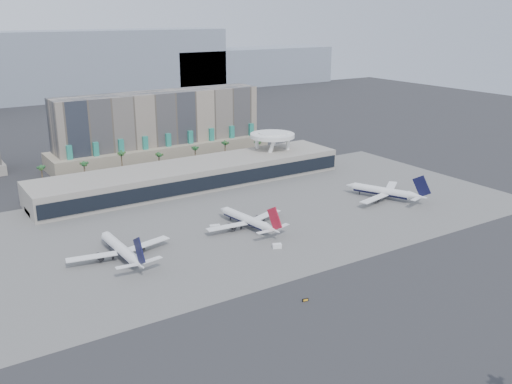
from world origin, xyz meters
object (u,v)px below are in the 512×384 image
airliner_centre (248,220)px  service_vehicle_b (277,246)px  airliner_right (384,192)px  airliner_left (121,249)px  taxiway_sign (305,300)px  service_vehicle_a (215,227)px

airliner_centre → service_vehicle_b: bearing=-102.5°
airliner_right → airliner_left: bearing=154.4°
taxiway_sign → airliner_centre: bearing=85.7°
airliner_left → airliner_right: bearing=-2.5°
service_vehicle_b → taxiway_sign: 43.98m
airliner_right → taxiway_sign: bearing=-172.1°
airliner_right → service_vehicle_a: 91.75m
airliner_left → taxiway_sign: size_ratio=19.22×
airliner_left → airliner_centre: 57.02m
taxiway_sign → service_vehicle_b: bearing=79.1°
airliner_centre → service_vehicle_b: 25.38m
service_vehicle_a → service_vehicle_b: 32.57m
airliner_right → service_vehicle_a: (-91.32, 8.44, -2.70)m
airliner_right → taxiway_sign: (-97.25, -62.73, -3.29)m
airliner_left → service_vehicle_b: airliner_left is taller
airliner_centre → service_vehicle_a: bearing=149.8°
service_vehicle_a → service_vehicle_b: size_ratio=1.26×
airliner_centre → service_vehicle_a: airliner_centre is taller
airliner_centre → taxiway_sign: airliner_centre is taller
taxiway_sign → airliner_right: bearing=44.7°
taxiway_sign → service_vehicle_a: bearing=97.1°
airliner_centre → service_vehicle_b: size_ratio=11.66×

